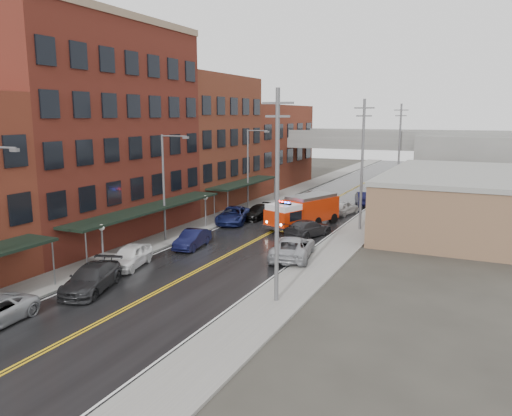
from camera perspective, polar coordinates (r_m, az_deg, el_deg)
The scene contains 30 objects.
road at distance 44.96m, azimuth 1.28°, elevation -3.02°, with size 11.00×160.00×0.02m, color black.
sidewalk_left at distance 48.28m, azimuth -6.68°, elevation -2.06°, with size 3.00×160.00×0.15m, color slate.
sidewalk_right at distance 42.62m, azimuth 10.31°, elevation -3.86°, with size 3.00×160.00×0.15m, color slate.
curb_left at distance 47.45m, azimuth -4.98°, elevation -2.25°, with size 0.30×160.00×0.15m, color gray.
curb_right at distance 43.05m, azimuth 8.19°, elevation -3.65°, with size 0.30×160.00×0.15m, color gray.
brick_building_b at distance 45.25m, azimuth -18.22°, elevation 8.06°, with size 9.00×20.00×18.00m, color #5A1B18.
brick_building_c at distance 59.29m, azimuth -6.44°, elevation 7.53°, with size 9.00×15.00×15.00m, color brown.
brick_building_far at distance 74.84m, azimuth 0.64°, elevation 7.06°, with size 9.00×20.00×12.00m, color brown.
tan_building at distance 50.67m, azimuth 22.92°, elevation 0.56°, with size 14.00×22.00×5.00m, color brown.
right_far_block at distance 80.27m, azimuth 25.37°, elevation 4.85°, with size 18.00×30.00×8.00m, color slate.
awning_1 at distance 42.15m, azimuth -11.98°, elevation -0.02°, with size 2.60×18.00×3.09m.
awning_2 at distance 56.90m, azimuth -1.34°, elevation 2.90°, with size 2.60×13.00×3.09m.
globe_lamp_1 at distance 36.35m, azimuth -17.20°, elevation -3.04°, with size 0.44×0.44×3.12m.
globe_lamp_2 at distance 47.38m, azimuth -5.81°, elevation 0.48°, with size 0.44×0.44×3.12m.
street_lamp_1 at distance 42.06m, azimuth -10.25°, elevation 3.05°, with size 2.64×0.22×9.00m.
street_lamp_2 at distance 55.79m, azimuth -0.71°, elevation 5.03°, with size 2.64×0.22×9.00m.
utility_pole_0 at distance 27.42m, azimuth 2.43°, elevation 1.63°, with size 1.80×0.24×12.00m.
utility_pole_1 at distance 46.38m, azimuth 12.05°, elevation 5.06°, with size 1.80×0.24×12.00m.
utility_pole_2 at distance 65.96m, azimuth 16.05°, elevation 6.45°, with size 1.80×0.24×12.00m.
overpass at distance 74.26m, azimuth 11.40°, elevation 6.82°, with size 40.00×10.00×7.50m.
fire_truck at distance 47.80m, azimuth 5.36°, elevation -0.27°, with size 5.33×8.57×2.98m.
parked_car_left_3 at distance 32.26m, azimuth -18.31°, elevation -7.64°, with size 2.19×5.39×1.56m, color #232426.
parked_car_left_4 at distance 36.36m, azimuth -14.21°, elevation -5.36°, with size 1.87×4.64×1.58m, color white.
parked_car_left_5 at distance 40.61m, azimuth -7.29°, elevation -3.54°, with size 1.54×4.42×1.46m, color black.
parked_car_left_6 at distance 49.52m, azimuth -2.63°, elevation -0.83°, with size 2.63×5.69×1.58m, color #141C4D.
parked_car_left_7 at distance 51.61m, azimuth 0.28°, elevation -0.45°, with size 1.97×4.85×1.41m, color black.
parked_car_right_0 at distance 37.42m, azimuth 4.22°, elevation -4.53°, with size 2.79×6.04×1.68m, color #94959B.
parked_car_right_1 at distance 44.33m, azimuth 6.01°, elevation -2.31°, with size 2.06×5.07×1.47m, color #27272A.
parked_car_right_2 at distance 54.51m, azimuth 9.94°, elevation 0.05°, with size 1.83×4.54×1.55m, color silver.
parked_car_right_3 at distance 60.88m, azimuth 12.23°, elevation 1.10°, with size 1.72×4.93×1.62m, color black.
Camera 1 is at (17.63, -10.00, 10.55)m, focal length 35.00 mm.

